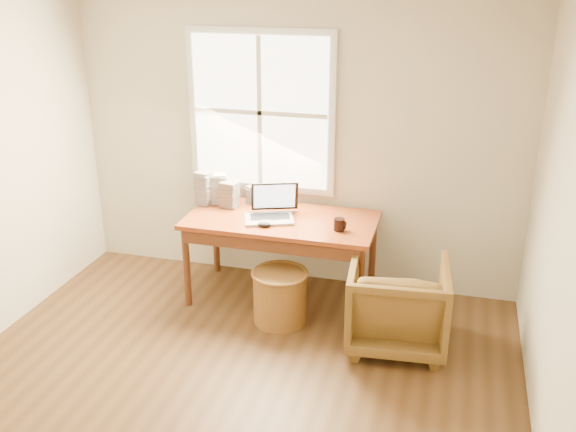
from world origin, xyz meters
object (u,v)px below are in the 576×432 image
(armchair, at_px, (397,304))
(desk, at_px, (281,220))
(wicker_stool, at_px, (280,297))
(coffee_mug, at_px, (339,224))
(laptop, at_px, (269,202))
(cd_stack_a, at_px, (219,189))

(armchair, bearing_deg, desk, -29.93)
(wicker_stool, xyz_separation_m, coffee_mug, (0.42, 0.26, 0.58))
(laptop, bearing_deg, desk, 21.34)
(desk, xyz_separation_m, armchair, (1.05, -0.49, -0.39))
(laptop, distance_m, coffee_mug, 0.62)
(armchair, bearing_deg, cd_stack_a, -27.35)
(desk, bearing_deg, coffee_mug, -14.58)
(armchair, xyz_separation_m, wicker_stool, (-0.95, 0.09, -0.13))
(armchair, height_order, laptop, laptop)
(laptop, distance_m, cd_stack_a, 0.62)
(wicker_stool, relative_size, laptop, 0.94)
(desk, xyz_separation_m, cd_stack_a, (-0.64, 0.21, 0.15))
(coffee_mug, bearing_deg, wicker_stool, -125.69)
(armchair, distance_m, wicker_stool, 0.97)
(coffee_mug, bearing_deg, cd_stack_a, -173.88)
(desk, xyz_separation_m, coffee_mug, (0.52, -0.14, 0.07))
(wicker_stool, height_order, laptop, laptop)
(wicker_stool, height_order, coffee_mug, coffee_mug)
(laptop, height_order, cd_stack_a, laptop)
(laptop, bearing_deg, cd_stack_a, 132.19)
(desk, distance_m, wicker_stool, 0.66)
(wicker_stool, bearing_deg, cd_stack_a, 140.69)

